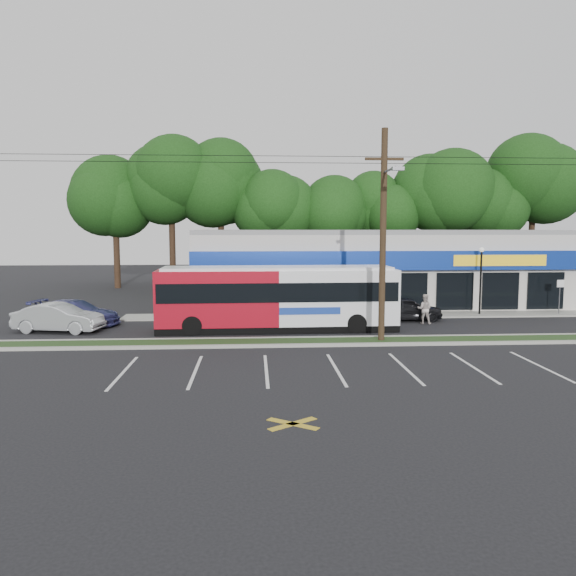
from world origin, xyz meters
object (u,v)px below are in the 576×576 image
at_px(utility_pole, 380,228).
at_px(car_dark, 406,309).
at_px(pedestrian_b, 424,309).
at_px(sign_post, 560,291).
at_px(car_silver, 58,318).
at_px(lamp_post, 481,273).
at_px(pedestrian_a, 343,310).
at_px(car_blue, 76,313).
at_px(metrobus, 278,297).

distance_m(utility_pole, car_dark, 8.39).
bearing_deg(pedestrian_b, sign_post, -145.47).
bearing_deg(car_silver, lamp_post, -69.85).
bearing_deg(lamp_post, pedestrian_b, -147.35).
bearing_deg(sign_post, pedestrian_a, -170.89).
bearing_deg(lamp_post, car_blue, -174.81).
distance_m(sign_post, pedestrian_a, 14.20).
xyz_separation_m(lamp_post, metrobus, (-12.80, -4.30, -0.87)).
bearing_deg(car_dark, car_silver, 95.41).
xyz_separation_m(utility_pole, pedestrian_b, (3.80, 5.07, -4.56)).
relative_size(metrobus, car_silver, 2.78).
xyz_separation_m(utility_pole, metrobus, (-4.63, 3.57, -3.61)).
distance_m(car_dark, car_blue, 18.90).
distance_m(metrobus, car_blue, 11.45).
height_order(lamp_post, pedestrian_b, lamp_post).
bearing_deg(metrobus, pedestrian_b, 8.86).
xyz_separation_m(lamp_post, car_dark, (-5.10, -1.64, -1.96)).
xyz_separation_m(lamp_post, car_silver, (-24.28, -4.15, -1.92)).
xyz_separation_m(metrobus, car_silver, (-11.48, 0.15, -1.05)).
bearing_deg(car_blue, sign_post, -74.25).
relative_size(utility_pole, car_blue, 10.09).
distance_m(utility_pole, car_silver, 17.18).
bearing_deg(lamp_post, sign_post, -2.58).
relative_size(car_dark, pedestrian_b, 2.45).
relative_size(pedestrian_a, pedestrian_b, 0.93).
bearing_deg(utility_pole, lamp_post, 43.95).
distance_m(car_blue, pedestrian_b, 19.64).
bearing_deg(sign_post, car_dark, -172.04).
relative_size(sign_post, pedestrian_b, 1.31).
height_order(metrobus, car_blue, metrobus).
xyz_separation_m(car_blue, pedestrian_a, (15.00, -0.29, 0.07)).
xyz_separation_m(car_dark, car_silver, (-19.18, -2.52, 0.05)).
bearing_deg(pedestrian_a, utility_pole, 93.31).
height_order(car_dark, car_blue, car_blue).
distance_m(car_silver, car_blue, 1.99).
relative_size(utility_pole, lamp_post, 11.76).
xyz_separation_m(car_silver, pedestrian_b, (19.91, 1.35, 0.10)).
distance_m(lamp_post, pedestrian_b, 5.50).
height_order(metrobus, pedestrian_b, metrobus).
bearing_deg(car_silver, car_blue, 2.32).
distance_m(utility_pole, lamp_post, 11.67).
relative_size(sign_post, metrobus, 0.17).
xyz_separation_m(lamp_post, pedestrian_b, (-4.37, -2.80, -1.82)).
bearing_deg(pedestrian_b, utility_pole, 72.34).
relative_size(lamp_post, pedestrian_b, 2.50).
bearing_deg(car_silver, pedestrian_b, -75.67).
height_order(lamp_post, sign_post, lamp_post).
bearing_deg(utility_pole, metrobus, 142.33).
bearing_deg(utility_pole, car_blue, 160.21).
bearing_deg(pedestrian_b, lamp_post, -128.18).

